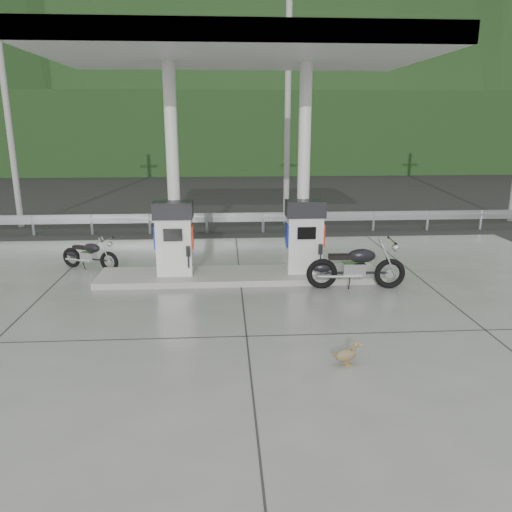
{
  "coord_description": "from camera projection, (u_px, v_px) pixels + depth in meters",
  "views": [
    {
      "loc": [
        -0.36,
        -9.4,
        3.8
      ],
      "look_at": [
        0.3,
        1.0,
        1.0
      ],
      "focal_mm": 35.0,
      "sensor_mm": 36.0,
      "label": 1
    }
  ],
  "objects": [
    {
      "name": "ground",
      "position": [
        244.0,
        317.0,
        10.07
      ],
      "size": [
        160.0,
        160.0,
        0.0
      ],
      "primitive_type": "plane",
      "color": "black",
      "rests_on": "ground"
    },
    {
      "name": "forecourt_apron",
      "position": [
        244.0,
        316.0,
        10.07
      ],
      "size": [
        18.0,
        14.0,
        0.02
      ],
      "primitive_type": "cube",
      "color": "slate",
      "rests_on": "ground"
    },
    {
      "name": "pump_island",
      "position": [
        240.0,
        276.0,
        12.45
      ],
      "size": [
        7.0,
        1.4,
        0.15
      ],
      "primitive_type": "cube",
      "color": "gray",
      "rests_on": "forecourt_apron"
    },
    {
      "name": "gas_pump_left",
      "position": [
        174.0,
        239.0,
        12.1
      ],
      "size": [
        0.95,
        0.55,
        1.8
      ],
      "primitive_type": null,
      "color": "silver",
      "rests_on": "pump_island"
    },
    {
      "name": "gas_pump_right",
      "position": [
        305.0,
        237.0,
        12.3
      ],
      "size": [
        0.95,
        0.55,
        1.8
      ],
      "primitive_type": null,
      "color": "silver",
      "rests_on": "pump_island"
    },
    {
      "name": "canopy_column_left",
      "position": [
        173.0,
        171.0,
        12.07
      ],
      "size": [
        0.3,
        0.3,
        5.0
      ],
      "primitive_type": "cylinder",
      "color": "white",
      "rests_on": "pump_island"
    },
    {
      "name": "canopy_column_right",
      "position": [
        304.0,
        170.0,
        12.27
      ],
      "size": [
        0.3,
        0.3,
        5.0
      ],
      "primitive_type": "cylinder",
      "color": "white",
      "rests_on": "pump_island"
    },
    {
      "name": "canopy_roof",
      "position": [
        238.0,
        49.0,
        11.09
      ],
      "size": [
        8.5,
        5.0,
        0.4
      ],
      "primitive_type": "cube",
      "color": "white",
      "rests_on": "canopy_column_left"
    },
    {
      "name": "guardrail",
      "position": [
        235.0,
        213.0,
        17.6
      ],
      "size": [
        26.0,
        0.16,
        1.42
      ],
      "primitive_type": null,
      "color": "#93969A",
      "rests_on": "ground"
    },
    {
      "name": "road",
      "position": [
        233.0,
        215.0,
        21.15
      ],
      "size": [
        60.0,
        7.0,
        0.01
      ],
      "primitive_type": "cube",
      "color": "black",
      "rests_on": "ground"
    },
    {
      "name": "utility_pole_a",
      "position": [
        8.0,
        117.0,
        17.7
      ],
      "size": [
        0.22,
        0.22,
        8.0
      ],
      "primitive_type": "cylinder",
      "color": "gray",
      "rests_on": "ground"
    },
    {
      "name": "utility_pole_b",
      "position": [
        287.0,
        117.0,
        18.31
      ],
      "size": [
        0.22,
        0.22,
        8.0
      ],
      "primitive_type": "cylinder",
      "color": "gray",
      "rests_on": "ground"
    },
    {
      "name": "tree_band",
      "position": [
        228.0,
        133.0,
        38.21
      ],
      "size": [
        80.0,
        6.0,
        6.0
      ],
      "primitive_type": "cube",
      "color": "black",
      "rests_on": "ground"
    },
    {
      "name": "forested_hills",
      "position": [
        226.0,
        151.0,
        67.9
      ],
      "size": [
        100.0,
        40.0,
        140.0
      ],
      "primitive_type": null,
      "color": "black",
      "rests_on": "ground"
    },
    {
      "name": "motorcycle_left",
      "position": [
        90.0,
        255.0,
        13.18
      ],
      "size": [
        1.69,
        1.12,
        0.77
      ],
      "primitive_type": null,
      "rotation": [
        0.0,
        0.0,
        -0.41
      ],
      "color": "black",
      "rests_on": "forecourt_apron"
    },
    {
      "name": "motorcycle_right",
      "position": [
        356.0,
        267.0,
        11.63
      ],
      "size": [
        2.2,
        0.8,
        1.02
      ],
      "primitive_type": null,
      "rotation": [
        0.0,
        0.0,
        -0.06
      ],
      "color": "black",
      "rests_on": "forecourt_apron"
    },
    {
      "name": "duck",
      "position": [
        346.0,
        356.0,
        7.99
      ],
      "size": [
        0.46,
        0.23,
        0.32
      ],
      "primitive_type": null,
      "rotation": [
        0.0,
        0.0,
        0.25
      ],
      "color": "brown",
      "rests_on": "forecourt_apron"
    }
  ]
}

